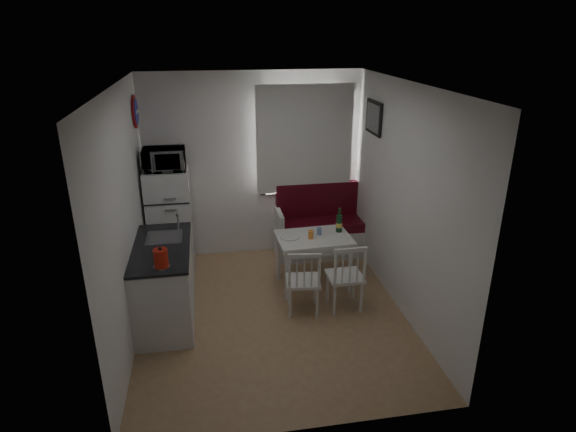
# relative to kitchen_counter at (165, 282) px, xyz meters

# --- Properties ---
(floor) EXTENTS (3.00, 3.50, 0.02)m
(floor) POSITION_rel_kitchen_counter_xyz_m (1.20, -0.16, -0.46)
(floor) COLOR #9D7754
(floor) RESTS_ON ground
(ceiling) EXTENTS (3.00, 3.50, 0.02)m
(ceiling) POSITION_rel_kitchen_counter_xyz_m (1.20, -0.16, 2.14)
(ceiling) COLOR white
(ceiling) RESTS_ON wall_back
(wall_back) EXTENTS (3.00, 0.02, 2.60)m
(wall_back) POSITION_rel_kitchen_counter_xyz_m (1.20, 1.59, 0.84)
(wall_back) COLOR white
(wall_back) RESTS_ON floor
(wall_front) EXTENTS (3.00, 0.02, 2.60)m
(wall_front) POSITION_rel_kitchen_counter_xyz_m (1.20, -1.91, 0.84)
(wall_front) COLOR white
(wall_front) RESTS_ON floor
(wall_left) EXTENTS (0.02, 3.50, 2.60)m
(wall_left) POSITION_rel_kitchen_counter_xyz_m (-0.30, -0.16, 0.84)
(wall_left) COLOR white
(wall_left) RESTS_ON floor
(wall_right) EXTENTS (0.02, 3.50, 2.60)m
(wall_right) POSITION_rel_kitchen_counter_xyz_m (2.70, -0.16, 0.84)
(wall_right) COLOR white
(wall_right) RESTS_ON floor
(window) EXTENTS (1.22, 0.06, 1.47)m
(window) POSITION_rel_kitchen_counter_xyz_m (1.90, 1.56, 1.17)
(window) COLOR silver
(window) RESTS_ON wall_back
(curtain) EXTENTS (1.35, 0.02, 1.50)m
(curtain) POSITION_rel_kitchen_counter_xyz_m (1.90, 1.49, 1.22)
(curtain) COLOR white
(curtain) RESTS_ON wall_back
(kitchen_counter) EXTENTS (0.62, 1.32, 1.16)m
(kitchen_counter) POSITION_rel_kitchen_counter_xyz_m (0.00, 0.00, 0.00)
(kitchen_counter) COLOR silver
(kitchen_counter) RESTS_ON floor
(wall_sign) EXTENTS (0.03, 0.40, 0.40)m
(wall_sign) POSITION_rel_kitchen_counter_xyz_m (-0.27, 1.29, 1.69)
(wall_sign) COLOR navy
(wall_sign) RESTS_ON wall_left
(picture_frame) EXTENTS (0.04, 0.52, 0.42)m
(picture_frame) POSITION_rel_kitchen_counter_xyz_m (2.67, 0.94, 1.59)
(picture_frame) COLOR black
(picture_frame) RESTS_ON wall_right
(bench) EXTENTS (1.44, 0.55, 1.03)m
(bench) POSITION_rel_kitchen_counter_xyz_m (2.18, 1.36, -0.11)
(bench) COLOR silver
(bench) RESTS_ON floor
(dining_table) EXTENTS (0.94, 0.68, 0.68)m
(dining_table) POSITION_rel_kitchen_counter_xyz_m (1.81, 0.43, 0.15)
(dining_table) COLOR silver
(dining_table) RESTS_ON floor
(chair_left) EXTENTS (0.43, 0.41, 0.44)m
(chair_left) POSITION_rel_kitchen_counter_xyz_m (1.56, -0.22, 0.05)
(chair_left) COLOR silver
(chair_left) RESTS_ON floor
(chair_right) EXTENTS (0.40, 0.38, 0.46)m
(chair_right) POSITION_rel_kitchen_counter_xyz_m (2.06, -0.22, 0.07)
(chair_right) COLOR silver
(chair_right) RESTS_ON floor
(fridge) EXTENTS (0.57, 0.57, 1.41)m
(fridge) POSITION_rel_kitchen_counter_xyz_m (0.02, 1.24, 0.25)
(fridge) COLOR white
(fridge) RESTS_ON floor
(microwave) EXTENTS (0.52, 0.35, 0.29)m
(microwave) POSITION_rel_kitchen_counter_xyz_m (0.02, 1.19, 1.10)
(microwave) COLOR white
(microwave) RESTS_ON fridge
(kettle) EXTENTS (0.17, 0.17, 0.23)m
(kettle) POSITION_rel_kitchen_counter_xyz_m (0.05, -0.54, 0.56)
(kettle) COLOR #B71D0E
(kettle) RESTS_ON kitchen_counter
(wine_bottle) EXTENTS (0.08, 0.08, 0.32)m
(wine_bottle) POSITION_rel_kitchen_counter_xyz_m (2.16, 0.53, 0.39)
(wine_bottle) COLOR #133B1A
(wine_bottle) RESTS_ON dining_table
(drinking_glass_orange) EXTENTS (0.06, 0.06, 0.10)m
(drinking_glass_orange) POSITION_rel_kitchen_counter_xyz_m (1.76, 0.38, 0.28)
(drinking_glass_orange) COLOR orange
(drinking_glass_orange) RESTS_ON dining_table
(drinking_glass_blue) EXTENTS (0.06, 0.06, 0.10)m
(drinking_glass_blue) POSITION_rel_kitchen_counter_xyz_m (1.89, 0.48, 0.28)
(drinking_glass_blue) COLOR #7192C0
(drinking_glass_blue) RESTS_ON dining_table
(plate) EXTENTS (0.23, 0.23, 0.02)m
(plate) POSITION_rel_kitchen_counter_xyz_m (1.51, 0.45, 0.24)
(plate) COLOR white
(plate) RESTS_ON dining_table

